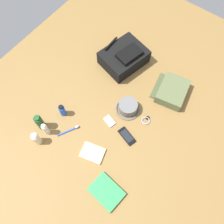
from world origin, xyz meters
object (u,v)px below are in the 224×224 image
at_px(toothpaste_tube, 46,129).
at_px(bucket_hat, 128,107).
at_px(lotion_bottle, 36,139).
at_px(wristwatch, 146,120).
at_px(paperback_novel, 106,192).
at_px(media_player, 109,121).
at_px(notepad, 93,153).
at_px(backpack, 124,57).
at_px(cell_phone, 127,136).
at_px(shampoo_bottle, 40,122).
at_px(toothbrush, 70,130).
at_px(toiletry_pouch, 172,91).
at_px(deodorant_spray, 62,110).

bearing_deg(toothpaste_tube, bucket_hat, -35.63).
height_order(lotion_bottle, wristwatch, lotion_bottle).
xyz_separation_m(paperback_novel, media_player, (0.39, 0.27, -0.01)).
distance_m(lotion_bottle, toothpaste_tube, 0.08).
bearing_deg(bucket_hat, notepad, 179.96).
xyz_separation_m(backpack, lotion_bottle, (-0.88, 0.08, -0.00)).
bearing_deg(wristwatch, cell_phone, 167.23).
bearing_deg(notepad, lotion_bottle, 98.75).
height_order(lotion_bottle, toothpaste_tube, toothpaste_tube).
height_order(toothpaste_tube, shampoo_bottle, shampoo_bottle).
distance_m(wristwatch, notepad, 0.44).
xyz_separation_m(bucket_hat, toothbrush, (-0.38, 0.23, -0.03)).
relative_size(paperback_novel, notepad, 1.42).
height_order(wristwatch, notepad, notepad).
distance_m(wristwatch, toothbrush, 0.54).
distance_m(toiletry_pouch, cell_phone, 0.48).
relative_size(bucket_hat, media_player, 1.88).
bearing_deg(lotion_bottle, toothpaste_tube, -2.53).
distance_m(lotion_bottle, shampoo_bottle, 0.11).
height_order(paperback_novel, media_player, paperback_novel).
bearing_deg(toothbrush, backpack, 3.03).
bearing_deg(notepad, deodorant_spray, 58.13).
bearing_deg(media_player, backpack, 24.51).
height_order(backpack, toothbrush, backpack).
distance_m(toiletry_pouch, notepad, 0.73).
bearing_deg(toothpaste_tube, toiletry_pouch, -34.12).
bearing_deg(backpack, cell_phone, -142.42).
bearing_deg(paperback_novel, media_player, 34.78).
bearing_deg(media_player, lotion_bottle, 143.81).
bearing_deg(toiletry_pouch, deodorant_spray, 138.53).
bearing_deg(toiletry_pouch, notepad, 165.38).
bearing_deg(paperback_novel, toothpaste_tube, 83.05).
bearing_deg(shampoo_bottle, deodorant_spray, -18.31).
bearing_deg(cell_phone, toothpaste_tube, 123.66).
xyz_separation_m(bucket_hat, cell_phone, (-0.17, -0.11, -0.03)).
xyz_separation_m(bucket_hat, wristwatch, (0.00, -0.15, -0.03)).
height_order(toiletry_pouch, toothpaste_tube, toothpaste_tube).
bearing_deg(media_player, notepad, -169.22).
bearing_deg(deodorant_spray, backpack, -7.67).
distance_m(cell_phone, wristwatch, 0.18).
relative_size(bucket_hat, lotion_bottle, 1.43).
height_order(toiletry_pouch, shampoo_bottle, shampoo_bottle).
height_order(shampoo_bottle, paperback_novel, shampoo_bottle).
bearing_deg(toothbrush, lotion_bottle, 147.47).
distance_m(shampoo_bottle, cell_phone, 0.60).
height_order(lotion_bottle, shampoo_bottle, shampoo_bottle).
relative_size(shampoo_bottle, media_player, 1.63).
distance_m(toiletry_pouch, toothbrush, 0.79).
height_order(cell_phone, wristwatch, cell_phone).
relative_size(backpack, shampoo_bottle, 2.43).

